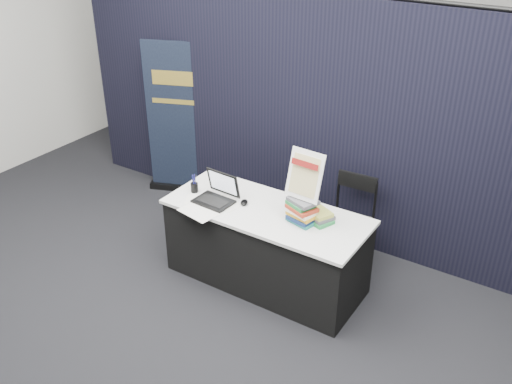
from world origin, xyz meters
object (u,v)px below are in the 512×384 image
(info_sign, at_px, (305,176))
(pullup_banner, at_px, (178,128))
(book_stack_short, at_px, (320,216))
(laptop, at_px, (216,195))
(stacking_chair, at_px, (348,217))
(display_table, at_px, (266,246))
(book_stack_tall, at_px, (301,211))

(info_sign, height_order, pullup_banner, pullup_banner)
(book_stack_short, relative_size, info_sign, 0.64)
(laptop, distance_m, stacking_chair, 1.27)
(info_sign, xyz_separation_m, pullup_banner, (-2.12, 0.92, -0.38))
(laptop, relative_size, stacking_chair, 0.40)
(pullup_banner, bearing_deg, display_table, -49.60)
(book_stack_tall, xyz_separation_m, stacking_chair, (0.14, 0.69, -0.37))
(info_sign, bearing_deg, pullup_banner, 160.41)
(stacking_chair, bearing_deg, book_stack_short, -93.71)
(laptop, height_order, info_sign, info_sign)
(stacking_chair, bearing_deg, info_sign, -104.68)
(display_table, xyz_separation_m, info_sign, (0.34, 0.03, 0.79))
(display_table, relative_size, stacking_chair, 2.06)
(book_stack_short, xyz_separation_m, stacking_chair, (0.01, 0.60, -0.31))
(laptop, xyz_separation_m, info_sign, (0.81, 0.13, 0.36))
(laptop, xyz_separation_m, stacking_chair, (0.94, 0.78, -0.32))
(book_stack_tall, relative_size, stacking_chair, 0.31)
(pullup_banner, bearing_deg, laptop, -60.06)
(info_sign, xyz_separation_m, stacking_chair, (0.14, 0.66, -0.68))
(laptop, distance_m, info_sign, 0.89)
(display_table, bearing_deg, book_stack_short, 10.86)
(laptop, bearing_deg, book_stack_tall, 9.85)
(book_stack_short, height_order, info_sign, info_sign)
(book_stack_tall, xyz_separation_m, info_sign, (-0.00, 0.03, 0.31))
(laptop, height_order, stacking_chair, laptop)
(info_sign, bearing_deg, stacking_chair, 82.19)
(display_table, xyz_separation_m, stacking_chair, (0.48, 0.69, 0.11))
(info_sign, distance_m, stacking_chair, 0.96)
(pullup_banner, xyz_separation_m, stacking_chair, (2.26, -0.26, -0.30))
(book_stack_short, relative_size, pullup_banner, 0.15)
(laptop, distance_m, book_stack_short, 0.96)
(laptop, bearing_deg, display_table, 15.06)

